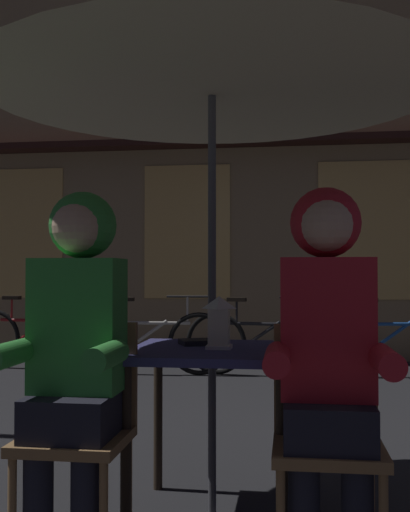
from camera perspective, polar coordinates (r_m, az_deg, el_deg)
cafe_table at (r=2.83m, az=0.65°, el=-10.39°), size 0.72×0.72×0.74m
patio_umbrella at (r=2.96m, az=0.64°, el=17.85°), size 2.10×2.10×2.31m
lantern at (r=2.78m, az=1.29°, el=-5.93°), size 0.11×0.11×0.23m
chair_left at (r=2.61m, az=-11.27°, el=-14.45°), size 0.40×0.40×0.87m
chair_right at (r=2.48m, az=11.02°, el=-15.14°), size 0.40×0.40×0.87m
person_left_hooded at (r=2.50m, az=-11.65°, el=-6.72°), size 0.45×0.56×1.40m
person_right_hooded at (r=2.36m, az=11.06°, el=-7.03°), size 0.45×0.56×1.40m
shopfront_building at (r=8.42m, az=6.29°, el=12.32°), size 10.00×0.93×6.20m
bicycle_nearest at (r=7.30m, az=-15.28°, el=-7.21°), size 1.67×0.26×0.84m
bicycle_second at (r=6.72m, az=-4.96°, el=-7.76°), size 1.68×0.13×0.84m
bicycle_third at (r=6.60m, az=5.32°, el=-7.87°), size 1.67×0.27×0.84m
bicycle_fourth at (r=6.84m, az=16.86°, el=-7.59°), size 1.67×0.32×0.84m
book at (r=2.95m, az=-0.26°, el=-7.81°), size 0.24×0.21×0.02m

